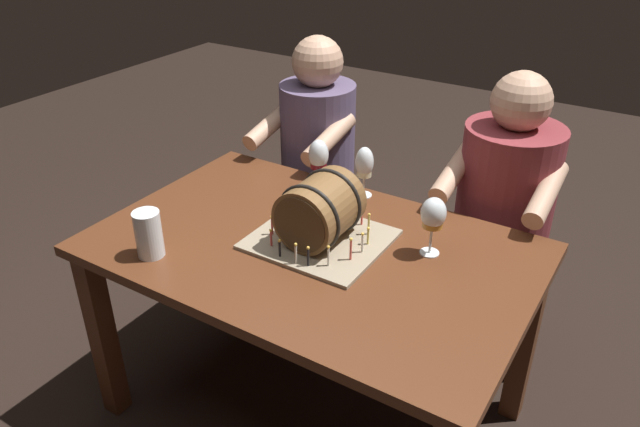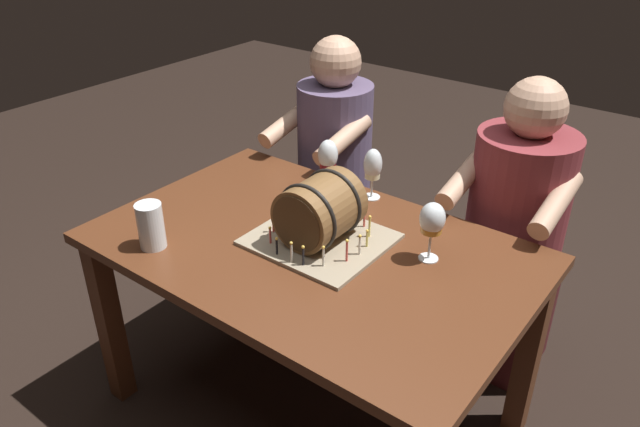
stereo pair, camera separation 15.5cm
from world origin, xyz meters
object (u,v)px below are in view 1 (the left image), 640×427
at_px(dining_table, 312,272).
at_px(person_seated_left, 317,184).
at_px(wine_glass_white, 364,165).
at_px(wine_glass_red, 319,157).
at_px(barrel_cake, 320,214).
at_px(wine_glass_amber, 433,216).
at_px(person_seated_right, 499,232).
at_px(beer_pint, 149,236).

bearing_deg(dining_table, person_seated_left, 121.08).
distance_m(wine_glass_white, wine_glass_red, 0.17).
distance_m(barrel_cake, wine_glass_red, 0.36).
height_order(wine_glass_white, wine_glass_amber, wine_glass_amber).
bearing_deg(wine_glass_red, barrel_cake, -57.12).
xyz_separation_m(dining_table, wine_glass_red, (-0.18, 0.33, 0.24)).
bearing_deg(wine_glass_amber, person_seated_left, 144.68).
xyz_separation_m(wine_glass_red, person_seated_right, (0.59, 0.34, -0.30)).
relative_size(dining_table, person_seated_left, 1.15).
xyz_separation_m(dining_table, wine_glass_amber, (0.33, 0.15, 0.24)).
bearing_deg(dining_table, barrel_cake, 76.27).
bearing_deg(beer_pint, wine_glass_red, 72.53).
bearing_deg(barrel_cake, dining_table, -103.73).
xyz_separation_m(barrel_cake, person_seated_right, (0.40, 0.64, -0.27)).
xyz_separation_m(beer_pint, person_seated_right, (0.79, 0.98, -0.24)).
distance_m(barrel_cake, wine_glass_white, 0.35).
relative_size(wine_glass_amber, person_seated_left, 0.16).
bearing_deg(beer_pint, dining_table, 38.52).
bearing_deg(wine_glass_white, barrel_cake, -84.64).
bearing_deg(wine_glass_white, person_seated_left, 142.37).
height_order(wine_glass_red, person_seated_left, person_seated_left).
distance_m(wine_glass_white, wine_glass_amber, 0.42).
xyz_separation_m(wine_glass_white, person_seated_right, (0.43, 0.30, -0.29)).
xyz_separation_m(dining_table, person_seated_left, (-0.41, 0.68, -0.08)).
bearing_deg(wine_glass_red, person_seated_left, 123.00).
bearing_deg(person_seated_left, wine_glass_amber, -35.32).
bearing_deg(barrel_cake, wine_glass_white, 95.36).
relative_size(wine_glass_white, wine_glass_red, 0.96).
height_order(wine_glass_amber, person_seated_right, person_seated_right).
relative_size(wine_glass_white, wine_glass_amber, 0.98).
xyz_separation_m(beer_pint, person_seated_left, (-0.02, 0.98, -0.25)).
xyz_separation_m(wine_glass_red, wine_glass_amber, (0.52, -0.18, 0.00)).
relative_size(beer_pint, person_seated_left, 0.13).
distance_m(barrel_cake, person_seated_left, 0.82).
bearing_deg(wine_glass_white, dining_table, -86.37).
xyz_separation_m(barrel_cake, wine_glass_white, (-0.03, 0.35, 0.02)).
bearing_deg(wine_glass_amber, dining_table, -155.32).
height_order(dining_table, wine_glass_amber, wine_glass_amber).
height_order(dining_table, person_seated_left, person_seated_left).
xyz_separation_m(wine_glass_white, person_seated_left, (-0.38, 0.30, -0.30)).
height_order(person_seated_left, person_seated_right, person_seated_left).
relative_size(wine_glass_red, person_seated_right, 0.17).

